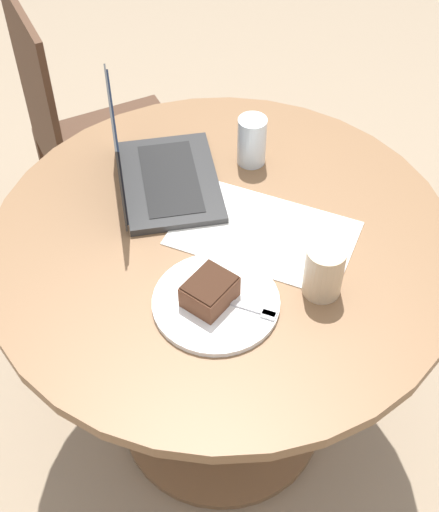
{
  "coord_description": "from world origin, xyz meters",
  "views": [
    {
      "loc": [
        0.03,
        -1.04,
        1.84
      ],
      "look_at": [
        -0.0,
        -0.09,
        0.79
      ],
      "focal_mm": 50.0,
      "sensor_mm": 36.0,
      "label": 1
    }
  ],
  "objects_px": {
    "chair": "(91,144)",
    "plate": "(216,302)",
    "coffee_glass": "(324,271)",
    "laptop": "(156,172)"
  },
  "relations": [
    {
      "from": "plate",
      "to": "coffee_glass",
      "type": "xyz_separation_m",
      "value": [
        0.21,
        0.04,
        0.05
      ]
    },
    {
      "from": "coffee_glass",
      "to": "laptop",
      "type": "distance_m",
      "value": 0.46
    },
    {
      "from": "coffee_glass",
      "to": "chair",
      "type": "bearing_deg",
      "value": 129.12
    },
    {
      "from": "plate",
      "to": "laptop",
      "type": "height_order",
      "value": "laptop"
    },
    {
      "from": "chair",
      "to": "plate",
      "type": "relative_size",
      "value": 3.85
    },
    {
      "from": "chair",
      "to": "plate",
      "type": "height_order",
      "value": "chair"
    },
    {
      "from": "coffee_glass",
      "to": "laptop",
      "type": "relative_size",
      "value": 0.34
    },
    {
      "from": "coffee_glass",
      "to": "plate",
      "type": "bearing_deg",
      "value": -167.88
    },
    {
      "from": "chair",
      "to": "laptop",
      "type": "bearing_deg",
      "value": 1.39
    },
    {
      "from": "chair",
      "to": "coffee_glass",
      "type": "height_order",
      "value": "chair"
    }
  ]
}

